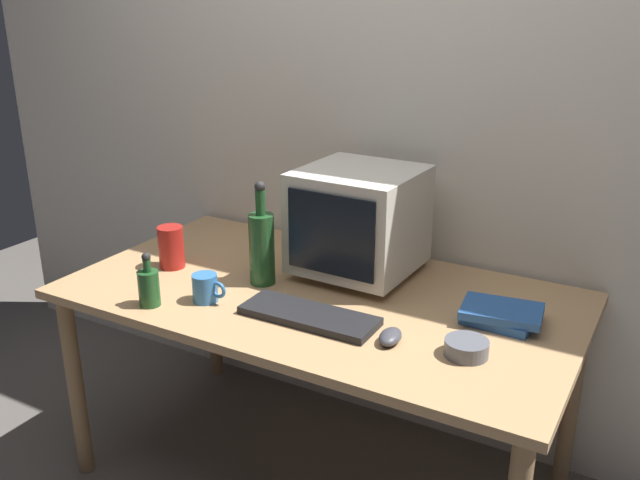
{
  "coord_description": "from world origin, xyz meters",
  "views": [
    {
      "loc": [
        1.01,
        -1.78,
        1.66
      ],
      "look_at": [
        0.0,
        0.0,
        0.91
      ],
      "focal_mm": 38.52,
      "sensor_mm": 36.0,
      "label": 1
    }
  ],
  "objects_px": {
    "computer_mouse": "(390,337)",
    "cd_spindle": "(466,348)",
    "metal_canister": "(171,247)",
    "bottle_tall": "(262,246)",
    "mug": "(206,288)",
    "bottle_short": "(149,286)",
    "book_stack": "(501,314)",
    "crt_monitor": "(359,221)",
    "keyboard": "(309,316)"
  },
  "relations": [
    {
      "from": "bottle_tall",
      "to": "metal_canister",
      "type": "distance_m",
      "value": 0.36
    },
    {
      "from": "crt_monitor",
      "to": "bottle_tall",
      "type": "relative_size",
      "value": 1.13
    },
    {
      "from": "bottle_tall",
      "to": "cd_spindle",
      "type": "relative_size",
      "value": 2.94
    },
    {
      "from": "computer_mouse",
      "to": "bottle_tall",
      "type": "xyz_separation_m",
      "value": [
        -0.54,
        0.17,
        0.11
      ]
    },
    {
      "from": "keyboard",
      "to": "bottle_tall",
      "type": "height_order",
      "value": "bottle_tall"
    },
    {
      "from": "book_stack",
      "to": "metal_canister",
      "type": "xyz_separation_m",
      "value": [
        -1.13,
        -0.15,
        0.05
      ]
    },
    {
      "from": "metal_canister",
      "to": "bottle_tall",
      "type": "bearing_deg",
      "value": 6.67
    },
    {
      "from": "keyboard",
      "to": "computer_mouse",
      "type": "bearing_deg",
      "value": -2.81
    },
    {
      "from": "keyboard",
      "to": "metal_canister",
      "type": "relative_size",
      "value": 2.8
    },
    {
      "from": "crt_monitor",
      "to": "metal_canister",
      "type": "height_order",
      "value": "crt_monitor"
    },
    {
      "from": "computer_mouse",
      "to": "mug",
      "type": "height_order",
      "value": "mug"
    },
    {
      "from": "book_stack",
      "to": "mug",
      "type": "distance_m",
      "value": 0.91
    },
    {
      "from": "bottle_tall",
      "to": "book_stack",
      "type": "relative_size",
      "value": 1.41
    },
    {
      "from": "bottle_tall",
      "to": "mug",
      "type": "distance_m",
      "value": 0.24
    },
    {
      "from": "bottle_short",
      "to": "mug",
      "type": "relative_size",
      "value": 1.46
    },
    {
      "from": "bottle_short",
      "to": "metal_canister",
      "type": "height_order",
      "value": "bottle_short"
    },
    {
      "from": "mug",
      "to": "cd_spindle",
      "type": "relative_size",
      "value": 1.0
    },
    {
      "from": "bottle_tall",
      "to": "metal_canister",
      "type": "bearing_deg",
      "value": -173.33
    },
    {
      "from": "computer_mouse",
      "to": "bottle_short",
      "type": "bearing_deg",
      "value": -175.49
    },
    {
      "from": "bottle_tall",
      "to": "mug",
      "type": "xyz_separation_m",
      "value": [
        -0.07,
        -0.21,
        -0.09
      ]
    },
    {
      "from": "computer_mouse",
      "to": "cd_spindle",
      "type": "distance_m",
      "value": 0.21
    },
    {
      "from": "bottle_short",
      "to": "book_stack",
      "type": "relative_size",
      "value": 0.7
    },
    {
      "from": "keyboard",
      "to": "cd_spindle",
      "type": "bearing_deg",
      "value": 2.37
    },
    {
      "from": "bottle_tall",
      "to": "cd_spindle",
      "type": "height_order",
      "value": "bottle_tall"
    },
    {
      "from": "bottle_short",
      "to": "mug",
      "type": "height_order",
      "value": "bottle_short"
    },
    {
      "from": "crt_monitor",
      "to": "cd_spindle",
      "type": "distance_m",
      "value": 0.65
    },
    {
      "from": "metal_canister",
      "to": "computer_mouse",
      "type": "bearing_deg",
      "value": -8.09
    },
    {
      "from": "mug",
      "to": "cd_spindle",
      "type": "xyz_separation_m",
      "value": [
        0.82,
        0.07,
        -0.02
      ]
    },
    {
      "from": "mug",
      "to": "metal_canister",
      "type": "xyz_separation_m",
      "value": [
        -0.28,
        0.17,
        0.03
      ]
    },
    {
      "from": "bottle_tall",
      "to": "bottle_short",
      "type": "relative_size",
      "value": 2.01
    },
    {
      "from": "bottle_short",
      "to": "cd_spindle",
      "type": "xyz_separation_m",
      "value": [
        0.96,
        0.18,
        -0.04
      ]
    },
    {
      "from": "computer_mouse",
      "to": "metal_canister",
      "type": "bearing_deg",
      "value": 165.29
    },
    {
      "from": "bottle_tall",
      "to": "book_stack",
      "type": "bearing_deg",
      "value": 7.64
    },
    {
      "from": "crt_monitor",
      "to": "computer_mouse",
      "type": "height_order",
      "value": "crt_monitor"
    },
    {
      "from": "bottle_tall",
      "to": "mug",
      "type": "relative_size",
      "value": 2.94
    },
    {
      "from": "computer_mouse",
      "to": "cd_spindle",
      "type": "bearing_deg",
      "value": 2.86
    },
    {
      "from": "crt_monitor",
      "to": "metal_canister",
      "type": "distance_m",
      "value": 0.67
    },
    {
      "from": "crt_monitor",
      "to": "mug",
      "type": "relative_size",
      "value": 3.31
    },
    {
      "from": "computer_mouse",
      "to": "bottle_short",
      "type": "xyz_separation_m",
      "value": [
        -0.75,
        -0.15,
        0.05
      ]
    },
    {
      "from": "mug",
      "to": "metal_canister",
      "type": "relative_size",
      "value": 0.8
    },
    {
      "from": "book_stack",
      "to": "crt_monitor",
      "type": "bearing_deg",
      "value": 166.82
    },
    {
      "from": "computer_mouse",
      "to": "book_stack",
      "type": "bearing_deg",
      "value": 42.9
    },
    {
      "from": "computer_mouse",
      "to": "metal_canister",
      "type": "height_order",
      "value": "metal_canister"
    },
    {
      "from": "computer_mouse",
      "to": "mug",
      "type": "bearing_deg",
      "value": 176.99
    },
    {
      "from": "keyboard",
      "to": "book_stack",
      "type": "xyz_separation_m",
      "value": [
        0.5,
        0.26,
        0.01
      ]
    },
    {
      "from": "bottle_short",
      "to": "cd_spindle",
      "type": "bearing_deg",
      "value": 10.78
    },
    {
      "from": "bottle_short",
      "to": "book_stack",
      "type": "bearing_deg",
      "value": 23.18
    },
    {
      "from": "computer_mouse",
      "to": "bottle_tall",
      "type": "distance_m",
      "value": 0.58
    },
    {
      "from": "keyboard",
      "to": "computer_mouse",
      "type": "xyz_separation_m",
      "value": [
        0.27,
        -0.01,
        0.01
      ]
    },
    {
      "from": "bottle_tall",
      "to": "crt_monitor",
      "type": "bearing_deg",
      "value": 43.36
    }
  ]
}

